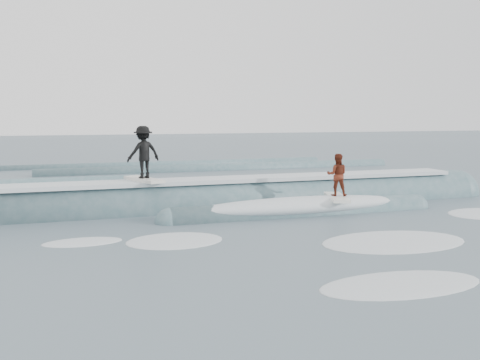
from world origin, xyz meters
name	(u,v)px	position (x,y,z in m)	size (l,w,h in m)	color
ground	(291,239)	(0.00, 0.00, 0.00)	(160.00, 160.00, 0.00)	#3C4C58
breaking_wave	(242,206)	(0.28, 5.03, 0.05)	(21.75, 3.79, 2.01)	#3C5E66
surfer_black	(143,154)	(-3.16, 5.37, 2.00)	(1.30, 2.07, 1.89)	silver
surfer_red	(337,178)	(3.10, 3.17, 1.17)	(1.12, 2.07, 1.55)	white
whitewater	(381,243)	(2.10, -1.14, 0.00)	(15.63, 7.51, 0.10)	silver
far_swells	(124,174)	(-2.53, 17.65, 0.00)	(38.43, 8.65, 0.80)	#3C5E66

